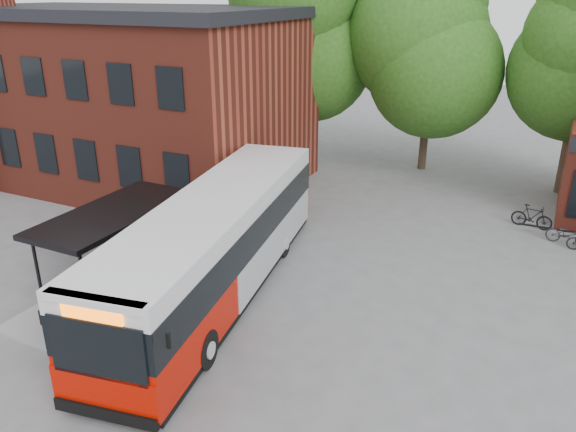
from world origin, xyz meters
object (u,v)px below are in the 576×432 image
at_px(bus_shelter, 118,252).
at_px(city_bus, 217,246).
at_px(bicycle_1, 532,217).
at_px(bicycle_2, 568,235).

relative_size(bus_shelter, city_bus, 0.54).
bearing_deg(bicycle_1, bus_shelter, 143.53).
bearing_deg(bicycle_2, bicycle_1, 59.16).
bearing_deg(bus_shelter, city_bus, 25.59).
relative_size(city_bus, bicycle_1, 7.88).
relative_size(bus_shelter, bicycle_1, 4.25).
height_order(bus_shelter, bicycle_1, bus_shelter).
bearing_deg(city_bus, bus_shelter, -164.00).
relative_size(bus_shelter, bicycle_2, 4.33).
relative_size(city_bus, bicycle_2, 8.05).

